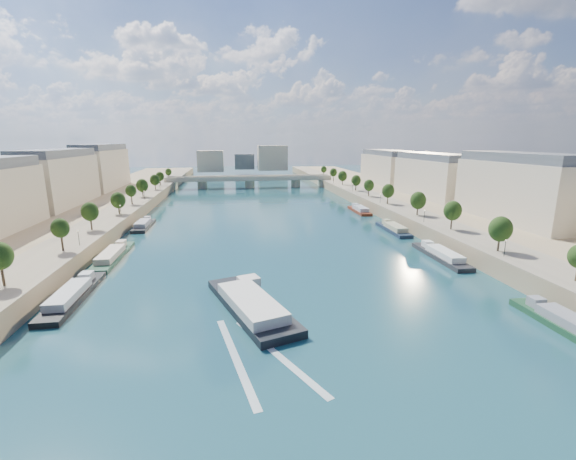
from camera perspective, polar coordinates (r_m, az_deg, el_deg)
name	(u,v)px	position (r m, az deg, el deg)	size (l,w,h in m)	color
ground	(267,231)	(139.73, -3.17, -0.21)	(700.00, 700.00, 0.00)	#0D383D
quay_left	(53,231)	(151.21, -31.49, -0.17)	(44.00, 520.00, 5.00)	#9E8460
quay_right	(452,219)	(161.98, 23.10, 1.52)	(44.00, 520.00, 5.00)	#9E8460
pave_left	(99,223)	(145.37, -26.19, 1.00)	(14.00, 520.00, 0.10)	gray
pave_right	(416,213)	(154.29, 18.41, 2.34)	(14.00, 520.00, 0.10)	gray
trees_left	(105,206)	(145.71, -25.42, 3.28)	(4.80, 268.80, 8.26)	#382B1E
trees_right	(401,196)	(161.46, 16.35, 4.90)	(4.80, 268.80, 8.26)	#382B1E
lamps_left	(103,220)	(134.15, -25.75, 1.31)	(0.36, 200.36, 4.28)	black
lamps_right	(400,205)	(156.34, 16.20, 3.65)	(0.36, 200.36, 4.28)	black
buildings_left	(23,186)	(165.37, -34.63, 5.36)	(16.00, 226.00, 23.20)	#B8A88E
buildings_right	(468,179)	(177.00, 25.15, 6.83)	(16.00, 226.00, 23.20)	#B8A88E
skyline	(248,159)	(355.65, -5.89, 10.36)	(79.00, 42.00, 22.00)	#B8A88E
bridge	(250,180)	(267.30, -5.70, 7.34)	(112.00, 12.00, 8.15)	#C1B79E
tour_barge	(251,304)	(76.77, -5.52, -10.93)	(17.92, 31.42, 4.10)	black
wake	(256,356)	(62.67, -4.70, -18.09)	(15.83, 25.70, 0.04)	silver
moored_barges_left	(82,287)	(97.21, -28.26, -7.43)	(5.00, 160.38, 3.60)	#1A1B3B
moored_barges_right	(448,260)	(113.15, 22.64, -4.06)	(5.00, 165.49, 3.60)	black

